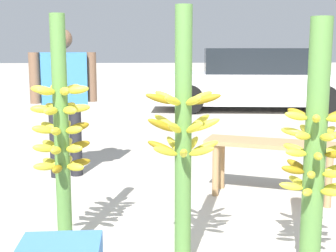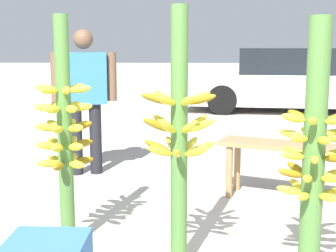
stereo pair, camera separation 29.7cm
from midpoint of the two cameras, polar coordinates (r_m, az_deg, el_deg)
The scene contains 6 objects.
banana_stalk_left at distance 3.11m, azimuth -15.57°, elevation -0.84°, with size 0.38×0.38×1.55m.
banana_stalk_center at distance 2.74m, azimuth -1.24°, elevation -1.31°, with size 0.45×0.45×1.58m.
banana_stalk_right at distance 2.80m, azimuth 14.64°, elevation -2.88°, with size 0.41×0.41×1.51m.
vendor_person at distance 4.97m, azimuth -14.25°, elevation 4.10°, with size 0.68×0.31×1.53m.
market_bench at distance 4.26m, azimuth 10.68°, elevation -3.14°, with size 1.23×0.79×0.52m.
parked_car at distance 10.35m, azimuth 9.66°, elevation 5.50°, with size 4.54×2.18×1.33m.
Camera 1 is at (-0.25, -2.47, 1.34)m, focal length 50.00 mm.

